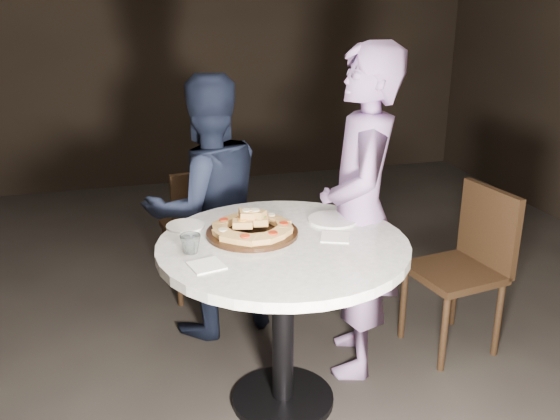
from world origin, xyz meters
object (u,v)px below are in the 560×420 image
chair_far (200,223)px  chair_right (469,258)px  serving_board (252,233)px  diner_navy (207,208)px  diner_teal (360,215)px  table (283,274)px  water_glass (191,244)px  focaccia_pile (252,225)px

chair_far → chair_right: size_ratio=0.96×
chair_far → serving_board: bearing=87.1°
chair_right → diner_navy: (-1.29, 0.54, 0.22)m
chair_right → diner_teal: 0.71m
table → diner_teal: diner_teal is taller
serving_board → water_glass: bearing=-156.5°
table → serving_board: 0.23m
diner_navy → chair_right: bearing=145.7°
table → water_glass: size_ratio=12.79×
chair_far → diner_teal: 1.19m
focaccia_pile → diner_teal: size_ratio=0.22×
focaccia_pile → water_glass: size_ratio=4.24×
chair_right → diner_teal: (-0.63, -0.01, 0.31)m
focaccia_pile → diner_navy: 0.68m
serving_board → diner_teal: diner_teal is taller
diner_navy → diner_teal: bearing=128.2°
focaccia_pile → diner_navy: diner_navy is taller
diner_navy → diner_teal: 0.86m
serving_board → water_glass: (-0.29, -0.13, 0.03)m
serving_board → water_glass: 0.32m
focaccia_pile → water_glass: bearing=-155.6°
serving_board → focaccia_pile: (-0.00, 0.00, 0.04)m
table → diner_teal: size_ratio=0.68×
water_glass → diner_navy: diner_navy is taller
chair_right → serving_board: bearing=-92.9°
serving_board → focaccia_pile: size_ratio=1.11×
diner_navy → water_glass: bearing=64.6°
serving_board → diner_navy: bearing=98.2°
chair_right → focaccia_pile: bearing=-93.2°
water_glass → diner_navy: bearing=76.2°
table → diner_navy: (-0.20, 0.78, 0.06)m
serving_board → diner_navy: size_ratio=0.28×
focaccia_pile → water_glass: (-0.29, -0.13, -0.00)m
serving_board → chair_right: bearing=5.9°
water_glass → diner_teal: size_ratio=0.05×
water_glass → chair_right: size_ratio=0.10×
serving_board → chair_right: 1.24m
water_glass → diner_teal: (0.85, 0.24, -0.04)m
diner_navy → focaccia_pile: bearing=86.6°
focaccia_pile → table: bearing=-48.5°
water_glass → table: bearing=1.0°
water_glass → chair_far: 1.26m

